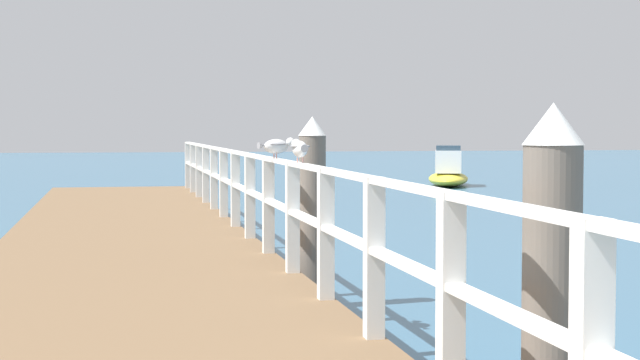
# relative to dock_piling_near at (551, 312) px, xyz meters

# --- Properties ---
(pier_deck) EXTENTS (3.11, 23.39, 0.52)m
(pier_deck) POSITION_rel_dock_piling_near_xyz_m (-1.85, 8.14, -0.75)
(pier_deck) COLOR brown
(pier_deck) RESTS_ON ground_plane
(pier_railing) EXTENTS (0.12, 21.91, 1.05)m
(pier_railing) POSITION_rel_dock_piling_near_xyz_m (-0.38, 8.14, 0.15)
(pier_railing) COLOR silver
(pier_railing) RESTS_ON pier_deck
(dock_piling_near) EXTENTS (0.29, 0.29, 2.00)m
(dock_piling_near) POSITION_rel_dock_piling_near_xyz_m (0.00, 0.00, 0.00)
(dock_piling_near) COLOR #6B6056
(dock_piling_near) RESTS_ON ground_plane
(dock_piling_far) EXTENTS (0.29, 0.29, 2.00)m
(dock_piling_far) POSITION_rel_dock_piling_near_xyz_m (0.00, 6.01, 0.00)
(dock_piling_far) COLOR #6B6056
(dock_piling_far) RESTS_ON ground_plane
(seagull_foreground) EXTENTS (0.18, 0.48, 0.21)m
(seagull_foreground) POSITION_rel_dock_piling_near_xyz_m (-0.38, 4.64, 0.69)
(seagull_foreground) COLOR white
(seagull_foreground) RESTS_ON pier_railing
(seagull_background) EXTENTS (0.46, 0.25, 0.21)m
(seagull_background) POSITION_rel_dock_piling_near_xyz_m (-0.37, 6.04, 0.69)
(seagull_background) COLOR white
(seagull_background) RESTS_ON pier_railing
(boat_2) EXTENTS (2.50, 4.26, 1.32)m
(boat_2) POSITION_rel_dock_piling_near_xyz_m (8.63, 27.52, -0.57)
(boat_2) COLOR gold
(boat_2) RESTS_ON ground_plane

